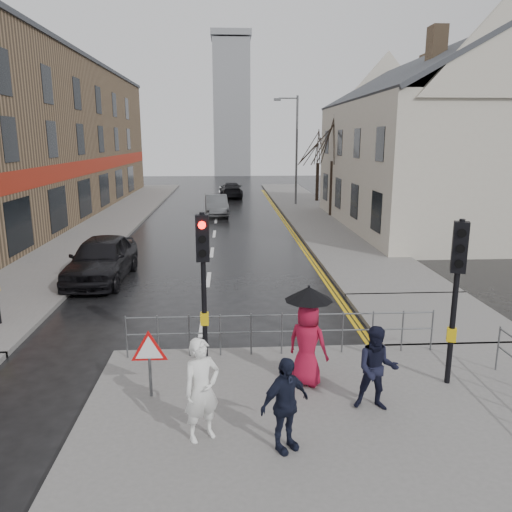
{
  "coord_description": "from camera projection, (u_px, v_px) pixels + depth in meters",
  "views": [
    {
      "loc": [
        0.73,
        -10.15,
        5.03
      ],
      "look_at": [
        1.51,
        3.36,
        1.84
      ],
      "focal_mm": 35.0,
      "sensor_mm": 36.0,
      "label": 1
    }
  ],
  "objects": [
    {
      "name": "ground",
      "position": [
        196.0,
        373.0,
        10.98
      ],
      "size": [
        120.0,
        120.0,
        0.0
      ],
      "primitive_type": "plane",
      "color": "black",
      "rests_on": "ground"
    },
    {
      "name": "near_pavement",
      "position": [
        377.0,
        467.0,
        7.73
      ],
      "size": [
        10.0,
        9.0,
        0.14
      ],
      "primitive_type": "cube",
      "color": "#605E5B",
      "rests_on": "ground"
    },
    {
      "name": "left_pavement",
      "position": [
        118.0,
        216.0,
        32.95
      ],
      "size": [
        4.0,
        44.0,
        0.14
      ],
      "primitive_type": "cube",
      "color": "#605E5B",
      "rests_on": "ground"
    },
    {
      "name": "right_pavement",
      "position": [
        308.0,
        210.0,
        35.62
      ],
      "size": [
        4.0,
        40.0,
        0.14
      ],
      "primitive_type": "cube",
      "color": "#605E5B",
      "rests_on": "ground"
    },
    {
      "name": "pavement_bridge_right",
      "position": [
        431.0,
        317.0,
        14.24
      ],
      "size": [
        4.0,
        4.2,
        0.14
      ],
      "primitive_type": "cube",
      "color": "#605E5B",
      "rests_on": "ground"
    },
    {
      "name": "building_left_terrace",
      "position": [
        19.0,
        139.0,
        30.54
      ],
      "size": [
        8.0,
        42.0,
        10.0
      ],
      "primitive_type": "cube",
      "color": "brown",
      "rests_on": "ground"
    },
    {
      "name": "building_right_cream",
      "position": [
        427.0,
        143.0,
        28.04
      ],
      "size": [
        9.0,
        16.4,
        10.1
      ],
      "color": "beige",
      "rests_on": "ground"
    },
    {
      "name": "church_tower",
      "position": [
        232.0,
        109.0,
        69.25
      ],
      "size": [
        5.0,
        5.0,
        18.0
      ],
      "primitive_type": "cube",
      "color": "gray",
      "rests_on": "ground"
    },
    {
      "name": "traffic_signal_near_left",
      "position": [
        203.0,
        263.0,
        10.61
      ],
      "size": [
        0.28,
        0.27,
        3.4
      ],
      "color": "black",
      "rests_on": "near_pavement"
    },
    {
      "name": "traffic_signal_near_right",
      "position": [
        457.0,
        274.0,
        9.73
      ],
      "size": [
        0.34,
        0.33,
        3.4
      ],
      "color": "black",
      "rests_on": "near_pavement"
    },
    {
      "name": "guard_railing_front",
      "position": [
        282.0,
        325.0,
        11.47
      ],
      "size": [
        7.14,
        0.04,
        1.0
      ],
      "color": "#595B5E",
      "rests_on": "near_pavement"
    },
    {
      "name": "warning_sign",
      "position": [
        149.0,
        353.0,
        9.52
      ],
      "size": [
        0.8,
        0.07,
        1.35
      ],
      "color": "#595B5E",
      "rests_on": "near_pavement"
    },
    {
      "name": "street_lamp",
      "position": [
        294.0,
        143.0,
        37.43
      ],
      "size": [
        1.83,
        0.25,
        8.0
      ],
      "color": "#595B5E",
      "rests_on": "right_pavement"
    },
    {
      "name": "tree_near",
      "position": [
        333.0,
        137.0,
        31.6
      ],
      "size": [
        2.4,
        2.4,
        6.58
      ],
      "color": "black",
      "rests_on": "right_pavement"
    },
    {
      "name": "tree_far",
      "position": [
        318.0,
        147.0,
        39.56
      ],
      "size": [
        2.4,
        2.4,
        5.64
      ],
      "color": "black",
      "rests_on": "right_pavement"
    },
    {
      "name": "pedestrian_a",
      "position": [
        202.0,
        390.0,
        8.16
      ],
      "size": [
        0.77,
        0.68,
        1.76
      ],
      "primitive_type": "imported",
      "rotation": [
        0.0,
        0.0,
        0.51
      ],
      "color": "white",
      "rests_on": "near_pavement"
    },
    {
      "name": "pedestrian_b",
      "position": [
        377.0,
        369.0,
        9.09
      ],
      "size": [
        0.87,
        0.74,
        1.6
      ],
      "primitive_type": "imported",
      "rotation": [
        0.0,
        0.0,
        -0.18
      ],
      "color": "black",
      "rests_on": "near_pavement"
    },
    {
      "name": "pedestrian_with_umbrella",
      "position": [
        308.0,
        332.0,
        9.97
      ],
      "size": [
        1.01,
        0.96,
        2.07
      ],
      "color": "#A11230",
      "rests_on": "near_pavement"
    },
    {
      "name": "pedestrian_d",
      "position": [
        285.0,
        404.0,
        7.89
      ],
      "size": [
        0.99,
        0.82,
        1.58
      ],
      "primitive_type": "imported",
      "rotation": [
        0.0,
        0.0,
        0.56
      ],
      "color": "black",
      "rests_on": "near_pavement"
    },
    {
      "name": "car_parked",
      "position": [
        102.0,
        259.0,
        17.97
      ],
      "size": [
        2.07,
        4.83,
        1.63
      ],
      "primitive_type": "imported",
      "rotation": [
        0.0,
        0.0,
        -0.03
      ],
      "color": "black",
      "rests_on": "ground"
    },
    {
      "name": "car_mid",
      "position": [
        216.0,
        205.0,
        33.41
      ],
      "size": [
        1.74,
        4.21,
        1.36
      ],
      "primitive_type": "imported",
      "rotation": [
        0.0,
        0.0,
        0.07
      ],
      "color": "#484B4D",
      "rests_on": "ground"
    },
    {
      "name": "car_far",
      "position": [
        231.0,
        190.0,
        43.66
      ],
      "size": [
        2.08,
        4.66,
        1.33
      ],
      "primitive_type": "imported",
      "rotation": [
        0.0,
        0.0,
        3.19
      ],
      "color": "black",
      "rests_on": "ground"
    }
  ]
}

